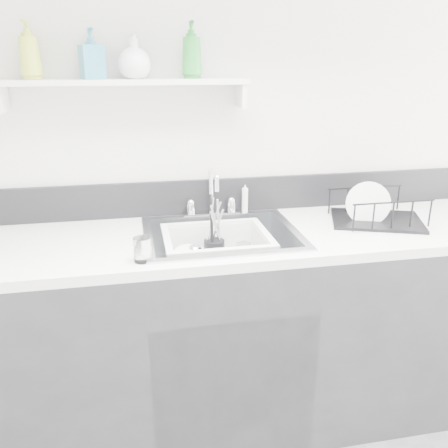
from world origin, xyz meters
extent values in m
cube|color=silver|center=(0.00, 1.49, 1.30)|extent=(3.50, 0.02, 2.60)
cube|color=#28282B|center=(0.00, 1.19, 0.44)|extent=(3.20, 0.62, 0.88)
cube|color=white|center=(0.00, 1.19, 0.90)|extent=(3.20, 0.62, 0.04)
cube|color=black|center=(0.00, 1.49, 1.00)|extent=(3.20, 0.02, 0.16)
cube|color=silver|center=(0.00, 1.44, 0.93)|extent=(0.26, 0.06, 0.02)
cylinder|color=silver|center=(-0.10, 1.44, 0.96)|extent=(0.04, 0.04, 0.05)
cylinder|color=silver|center=(0.10, 1.44, 0.96)|extent=(0.04, 0.04, 0.05)
cylinder|color=silver|center=(0.00, 1.44, 1.03)|extent=(0.02, 0.02, 0.20)
cylinder|color=silver|center=(0.00, 1.37, 1.14)|extent=(0.02, 0.15, 0.02)
cylinder|color=white|center=(0.16, 1.44, 0.99)|extent=(0.03, 0.03, 0.14)
cube|color=silver|center=(-0.35, 1.42, 1.52)|extent=(1.00, 0.16, 0.02)
cube|color=silver|center=(-0.83, 1.42, 1.46)|extent=(0.02, 0.14, 0.10)
cube|color=silver|center=(0.13, 1.42, 1.46)|extent=(0.02, 0.14, 0.10)
cylinder|color=white|center=(-0.11, 1.17, 0.77)|extent=(0.21, 0.21, 0.01)
cylinder|color=white|center=(-0.10, 1.18, 0.79)|extent=(0.20, 0.20, 0.01)
cylinder|color=white|center=(-0.12, 1.17, 0.82)|extent=(0.23, 0.23, 0.08)
cylinder|color=black|center=(-0.03, 1.23, 0.82)|extent=(0.09, 0.09, 0.11)
cylinder|color=silver|center=(-0.04, 1.24, 0.92)|extent=(0.01, 0.05, 0.22)
cylinder|color=silver|center=(-0.01, 1.22, 0.91)|extent=(0.02, 0.04, 0.20)
cylinder|color=black|center=(-0.04, 1.23, 0.94)|extent=(0.01, 0.06, 0.24)
cylinder|color=white|center=(0.10, 1.22, 0.81)|extent=(0.07, 0.07, 0.09)
cylinder|color=white|center=(-0.33, 0.97, 0.96)|extent=(0.07, 0.07, 0.09)
imported|color=white|center=(0.09, 1.10, 0.78)|extent=(0.11, 0.11, 0.03)
imported|color=#B4C63E|center=(-0.71, 1.42, 1.64)|extent=(0.10, 0.10, 0.22)
imported|color=teal|center=(-0.48, 1.41, 1.63)|extent=(0.11, 0.11, 0.19)
imported|color=silver|center=(-0.31, 1.41, 1.61)|extent=(0.14, 0.14, 0.17)
imported|color=#24872E|center=(-0.08, 1.41, 1.64)|extent=(0.09, 0.09, 0.22)
camera|label=1|loc=(-0.35, -0.62, 1.60)|focal=38.00mm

